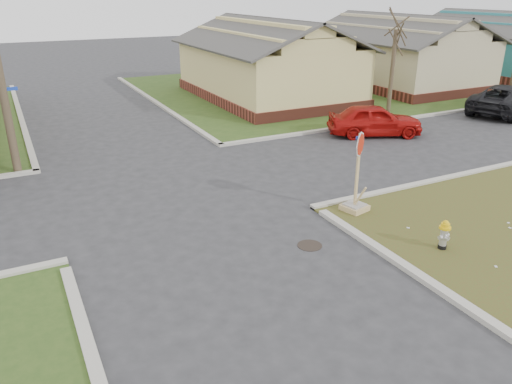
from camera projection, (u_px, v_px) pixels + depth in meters
name	position (u px, v px, depth m)	size (l,w,h in m)	color
ground	(224.00, 256.00, 12.38)	(120.00, 120.00, 0.00)	#2B2B2E
verge_far_right	(402.00, 79.00, 36.44)	(37.00, 19.00, 0.05)	#2C4619
curbs	(164.00, 189.00, 16.50)	(80.00, 40.00, 0.12)	#AEA99D
manhole	(310.00, 245.00, 12.89)	(0.64, 0.64, 0.01)	black
side_house_yellow	(267.00, 61.00, 29.36)	(7.60, 11.60, 4.70)	maroon
side_house_tan	(398.00, 52.00, 33.55)	(7.60, 11.60, 4.70)	maroon
side_house_teal	(500.00, 45.00, 37.74)	(7.60, 11.60, 4.70)	maroon
tree_mid_right	(392.00, 72.00, 25.85)	(0.22, 0.22, 4.20)	#473929
fire_hydrant	(444.00, 233.00, 12.49)	(0.29, 0.29, 0.78)	black
stop_sign	(356.00, 194.00, 14.64)	(0.68, 0.67, 2.41)	tan
red_sedan	(375.00, 120.00, 22.30)	(1.66, 4.14, 1.41)	#A20E0B
dark_pickup	(506.00, 99.00, 26.26)	(2.49, 5.40, 1.50)	black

